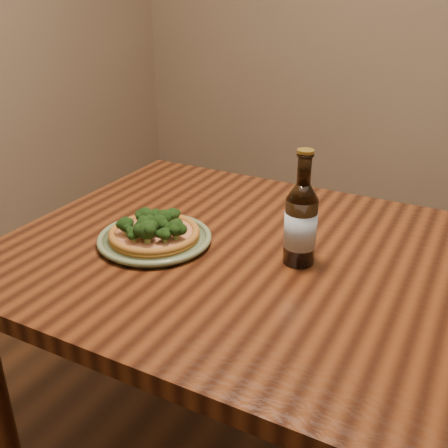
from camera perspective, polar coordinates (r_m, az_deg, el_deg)
The scene contains 4 objects.
table at distance 1.18m, azimuth 13.43°, elevation -9.32°, with size 1.60×0.90×0.75m.
plate at distance 1.24m, azimuth -7.55°, elevation -1.59°, with size 0.27×0.27×0.02m.
pizza at distance 1.23m, azimuth -7.61°, elevation -0.77°, with size 0.21×0.21×0.07m.
beer_bottle at distance 1.12m, azimuth 8.35°, elevation 0.14°, with size 0.07×0.07×0.26m.
Camera 1 is at (0.20, -0.86, 1.31)m, focal length 42.00 mm.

